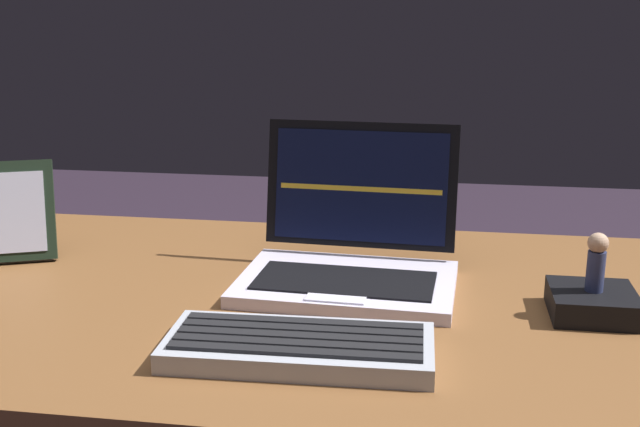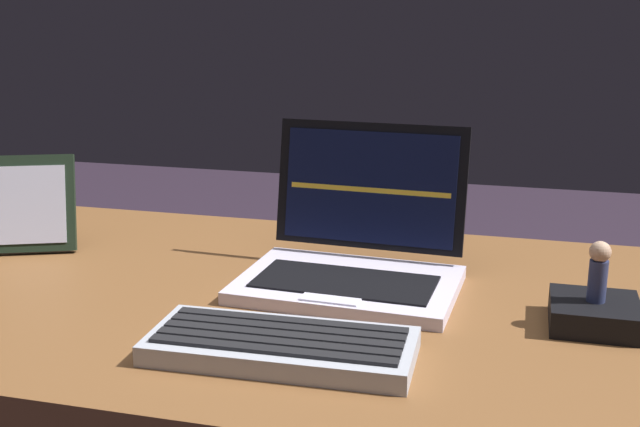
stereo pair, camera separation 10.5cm
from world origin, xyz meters
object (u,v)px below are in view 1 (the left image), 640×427
laptop_front (351,253)px  figurine (597,260)px  figurine_stand (592,303)px  photo_frame (8,212)px  external_keyboard (299,347)px

laptop_front → figurine: (0.32, -0.08, 0.03)m
figurine_stand → photo_frame: bearing=173.6°
external_keyboard → photo_frame: size_ratio=1.99×
laptop_front → photo_frame: (-0.53, 0.02, 0.03)m
external_keyboard → figurine: 0.39m
external_keyboard → figurine_stand: bearing=27.1°
figurine_stand → figurine: bearing=90.0°
photo_frame → figurine: 0.85m
figurine_stand → figurine: (0.00, 0.00, 0.06)m
figurine → figurine_stand: bearing=-90.0°
external_keyboard → figurine: bearing=27.1°
laptop_front → figurine: laptop_front is taller
laptop_front → external_keyboard: bearing=-96.5°
external_keyboard → figurine: figurine is taller
external_keyboard → figurine: (0.35, 0.18, 0.06)m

